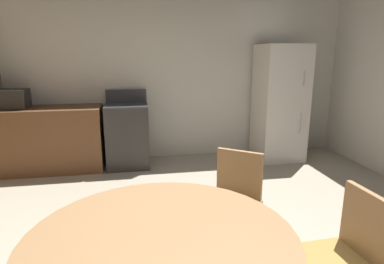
{
  "coord_description": "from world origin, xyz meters",
  "views": [
    {
      "loc": [
        -0.42,
        -2.0,
        1.62
      ],
      "look_at": [
        0.1,
        0.95,
        0.88
      ],
      "focal_mm": 29.87,
      "sensor_mm": 36.0,
      "label": 1
    }
  ],
  "objects_px": {
    "chair_northeast": "(234,199)",
    "microwave": "(10,99)",
    "oven_range": "(128,135)",
    "dining_table": "(162,263)",
    "chair_east": "(346,254)",
    "refrigerator": "(280,103)"
  },
  "relations": [
    {
      "from": "refrigerator",
      "to": "microwave",
      "type": "relative_size",
      "value": 4.0
    },
    {
      "from": "dining_table",
      "to": "chair_east",
      "type": "distance_m",
      "value": 1.07
    },
    {
      "from": "oven_range",
      "to": "chair_northeast",
      "type": "relative_size",
      "value": 1.26
    },
    {
      "from": "dining_table",
      "to": "chair_northeast",
      "type": "xyz_separation_m",
      "value": [
        0.64,
        0.85,
        -0.11
      ]
    },
    {
      "from": "oven_range",
      "to": "refrigerator",
      "type": "relative_size",
      "value": 0.62
    },
    {
      "from": "microwave",
      "to": "chair_northeast",
      "type": "bearing_deg",
      "value": -44.79
    },
    {
      "from": "oven_range",
      "to": "microwave",
      "type": "height_order",
      "value": "microwave"
    },
    {
      "from": "refrigerator",
      "to": "microwave",
      "type": "distance_m",
      "value": 3.84
    },
    {
      "from": "refrigerator",
      "to": "microwave",
      "type": "xyz_separation_m",
      "value": [
        -3.84,
        0.05,
        0.15
      ]
    },
    {
      "from": "refrigerator",
      "to": "dining_table",
      "type": "height_order",
      "value": "refrigerator"
    },
    {
      "from": "microwave",
      "to": "dining_table",
      "type": "xyz_separation_m",
      "value": [
        1.75,
        -3.23,
        -0.42
      ]
    },
    {
      "from": "microwave",
      "to": "chair_east",
      "type": "height_order",
      "value": "microwave"
    },
    {
      "from": "oven_range",
      "to": "microwave",
      "type": "bearing_deg",
      "value": -179.86
    },
    {
      "from": "dining_table",
      "to": "chair_east",
      "type": "relative_size",
      "value": 1.54
    },
    {
      "from": "chair_northeast",
      "to": "oven_range",
      "type": "bearing_deg",
      "value": -122.73
    },
    {
      "from": "refrigerator",
      "to": "chair_east",
      "type": "bearing_deg",
      "value": -108.1
    },
    {
      "from": "chair_northeast",
      "to": "microwave",
      "type": "bearing_deg",
      "value": -97.7
    },
    {
      "from": "oven_range",
      "to": "microwave",
      "type": "xyz_separation_m",
      "value": [
        -1.52,
        -0.0,
        0.56
      ]
    },
    {
      "from": "oven_range",
      "to": "chair_east",
      "type": "relative_size",
      "value": 1.26
    },
    {
      "from": "dining_table",
      "to": "chair_east",
      "type": "xyz_separation_m",
      "value": [
        1.07,
        0.05,
        -0.11
      ]
    },
    {
      "from": "refrigerator",
      "to": "chair_northeast",
      "type": "distance_m",
      "value": 2.77
    },
    {
      "from": "microwave",
      "to": "chair_northeast",
      "type": "height_order",
      "value": "microwave"
    }
  ]
}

